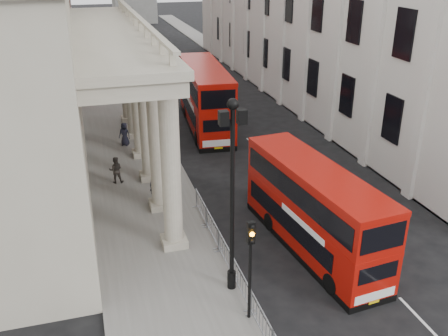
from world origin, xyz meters
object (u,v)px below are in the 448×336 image
at_px(traffic_light, 251,253).
at_px(pedestrian_c, 124,134).
at_px(bus_near, 314,208).
at_px(pedestrian_b, 116,170).
at_px(pedestrian_a, 155,186).
at_px(lamp_post_south, 232,186).
at_px(lamp_post_north, 134,46).
at_px(lamp_post_mid, 162,87).
at_px(bus_far, 205,96).

relative_size(traffic_light, pedestrian_c, 2.52).
relative_size(bus_near, pedestrian_b, 5.88).
bearing_deg(pedestrian_a, lamp_post_south, -66.46).
xyz_separation_m(lamp_post_north, traffic_light, (0.10, -34.02, -1.80)).
height_order(lamp_post_mid, pedestrian_b, lamp_post_mid).
relative_size(lamp_post_south, lamp_post_mid, 1.00).
bearing_deg(bus_far, pedestrian_b, -126.43).
relative_size(lamp_post_mid, pedestrian_c, 4.87).
distance_m(lamp_post_mid, bus_far, 6.95).
bearing_deg(pedestrian_b, bus_near, 137.47).
relative_size(lamp_post_south, bus_far, 0.71).
bearing_deg(lamp_post_south, bus_near, 23.91).
xyz_separation_m(lamp_post_south, pedestrian_b, (-3.77, 11.99, -3.94)).
xyz_separation_m(lamp_post_mid, bus_near, (4.68, -13.93, -2.71)).
relative_size(traffic_light, bus_near, 0.43).
relative_size(lamp_post_north, pedestrian_a, 4.96).
bearing_deg(lamp_post_mid, pedestrian_a, -104.66).
bearing_deg(pedestrian_c, bus_near, -39.27).
relative_size(lamp_post_north, bus_near, 0.84).
bearing_deg(traffic_light, lamp_post_south, 92.84).
bearing_deg(traffic_light, bus_near, 41.80).
bearing_deg(pedestrian_c, lamp_post_mid, -15.79).
height_order(lamp_post_north, bus_near, lamp_post_north).
height_order(lamp_post_south, pedestrian_a, lamp_post_south).
distance_m(lamp_post_south, bus_near, 5.79).
distance_m(lamp_post_south, pedestrian_c, 18.96).
xyz_separation_m(traffic_light, pedestrian_c, (-2.68, 20.39, -2.13)).
bearing_deg(pedestrian_c, lamp_post_south, -55.28).
height_order(traffic_light, pedestrian_b, traffic_light).
height_order(bus_far, pedestrian_b, bus_far).
bearing_deg(lamp_post_south, bus_far, 78.68).
relative_size(lamp_post_south, lamp_post_north, 1.00).
relative_size(lamp_post_mid, pedestrian_b, 4.92).
bearing_deg(pedestrian_a, bus_far, 75.59).
relative_size(traffic_light, bus_far, 0.37).
height_order(lamp_post_mid, lamp_post_north, same).
height_order(lamp_post_south, lamp_post_mid, same).
distance_m(lamp_post_north, pedestrian_c, 14.42).
relative_size(bus_far, pedestrian_c, 6.88).
relative_size(bus_far, pedestrian_b, 6.94).
distance_m(pedestrian_b, pedestrian_c, 6.48).
bearing_deg(pedestrian_a, traffic_light, -67.95).
bearing_deg(lamp_post_north, pedestrian_a, -94.50).
xyz_separation_m(lamp_post_south, lamp_post_north, (0.00, 32.00, 0.00)).
relative_size(lamp_post_north, pedestrian_b, 4.92).
height_order(lamp_post_mid, pedestrian_a, lamp_post_mid).
bearing_deg(pedestrian_c, pedestrian_b, -73.80).
distance_m(lamp_post_mid, pedestrian_a, 8.14).
distance_m(lamp_post_north, pedestrian_a, 23.30).
distance_m(lamp_post_mid, pedestrian_c, 5.27).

